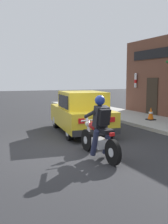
{
  "coord_description": "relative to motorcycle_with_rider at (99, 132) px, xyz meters",
  "views": [
    {
      "loc": [
        -2.67,
        -6.97,
        2.02
      ],
      "look_at": [
        0.88,
        0.8,
        0.95
      ],
      "focal_mm": 42.0,
      "sensor_mm": 36.0,
      "label": 1
    }
  ],
  "objects": [
    {
      "name": "car_hatchback",
      "position": [
        0.88,
        3.16,
        0.09
      ],
      "size": [
        2.11,
        3.96,
        1.57
      ],
      "color": "black",
      "rests_on": "ground"
    },
    {
      "name": "sidewalk_curb",
      "position": [
        4.76,
        4.12,
        -0.61
      ],
      "size": [
        2.6,
        22.0,
        0.14
      ],
      "primitive_type": "cube",
      "color": "#ADAAA3",
      "rests_on": "ground"
    },
    {
      "name": "ground_plane",
      "position": [
        -0.44,
        1.12,
        -0.68
      ],
      "size": [
        80.0,
        80.0,
        0.0
      ],
      "primitive_type": "plane",
      "color": "#2B2B2D"
    },
    {
      "name": "traffic_cone",
      "position": [
        4.73,
        3.84,
        -0.25
      ],
      "size": [
        0.36,
        0.36,
        0.6
      ],
      "color": "black",
      "rests_on": "sidewalk_curb"
    },
    {
      "name": "motorcycle_with_rider",
      "position": [
        0.0,
        0.0,
        0.0
      ],
      "size": [
        0.56,
        2.02,
        1.62
      ],
      "color": "black",
      "rests_on": "ground"
    }
  ]
}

